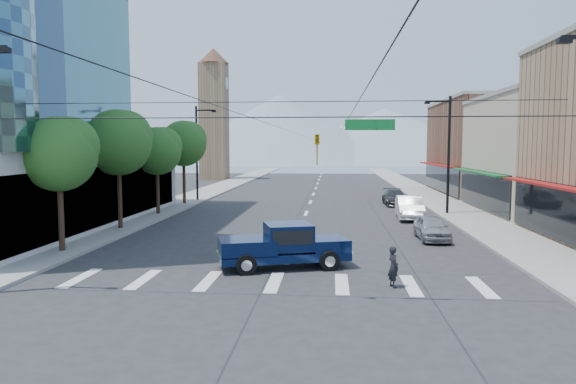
% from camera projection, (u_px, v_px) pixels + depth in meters
% --- Properties ---
extents(ground, '(160.00, 160.00, 0.00)m').
position_uv_depth(ground, '(275.00, 294.00, 18.31)').
color(ground, '#28282B').
rests_on(ground, ground).
extents(sidewalk_left, '(4.00, 120.00, 0.15)m').
position_uv_depth(sidewalk_left, '(210.00, 191.00, 59.02)').
color(sidewalk_left, gray).
rests_on(sidewalk_left, ground).
extents(sidewalk_right, '(4.00, 120.00, 0.15)m').
position_uv_depth(sidewalk_right, '(422.00, 193.00, 56.97)').
color(sidewalk_right, gray).
rests_on(sidewalk_right, ground).
extents(shop_mid, '(12.00, 14.00, 9.00)m').
position_uv_depth(shop_mid, '(563.00, 156.00, 40.02)').
color(shop_mid, tan).
rests_on(shop_mid, ground).
extents(shop_far, '(12.00, 18.00, 10.00)m').
position_uv_depth(shop_far, '(498.00, 148.00, 55.85)').
color(shop_far, brown).
rests_on(shop_far, ground).
extents(clock_tower, '(4.80, 4.80, 20.40)m').
position_uv_depth(clock_tower, '(214.00, 111.00, 80.28)').
color(clock_tower, '#8C6B4C').
rests_on(clock_tower, ground).
extents(mountain_left, '(80.00, 80.00, 22.00)m').
position_uv_depth(mountain_left, '(280.00, 128.00, 167.45)').
color(mountain_left, gray).
rests_on(mountain_left, ground).
extents(mountain_right, '(90.00, 90.00, 18.00)m').
position_uv_depth(mountain_right, '(385.00, 135.00, 174.57)').
color(mountain_right, gray).
rests_on(mountain_right, ground).
extents(tree_near, '(3.65, 3.64, 6.71)m').
position_uv_depth(tree_near, '(62.00, 152.00, 24.86)').
color(tree_near, black).
rests_on(tree_near, ground).
extents(tree_midnear, '(4.09, 4.09, 7.52)m').
position_uv_depth(tree_midnear, '(121.00, 141.00, 31.75)').
color(tree_midnear, black).
rests_on(tree_midnear, ground).
extents(tree_midfar, '(3.65, 3.64, 6.71)m').
position_uv_depth(tree_midfar, '(159.00, 150.00, 38.75)').
color(tree_midfar, black).
rests_on(tree_midfar, ground).
extents(tree_far, '(4.09, 4.09, 7.52)m').
position_uv_depth(tree_far, '(185.00, 142.00, 45.64)').
color(tree_far, black).
rests_on(tree_far, ground).
extents(signal_rig, '(21.80, 0.20, 9.00)m').
position_uv_depth(signal_rig, '(277.00, 165.00, 16.88)').
color(signal_rig, black).
rests_on(signal_rig, ground).
extents(lamp_pole_nw, '(2.00, 0.25, 9.00)m').
position_uv_depth(lamp_pole_nw, '(198.00, 149.00, 48.54)').
color(lamp_pole_nw, black).
rests_on(lamp_pole_nw, ground).
extents(lamp_pole_ne, '(2.00, 0.25, 9.00)m').
position_uv_depth(lamp_pole_ne, '(447.00, 150.00, 38.79)').
color(lamp_pole_ne, black).
rests_on(lamp_pole_ne, ground).
extents(pickup_truck, '(5.99, 3.56, 1.92)m').
position_uv_depth(pickup_truck, '(283.00, 245.00, 22.19)').
color(pickup_truck, '#071538').
rests_on(pickup_truck, ground).
extents(pedestrian, '(0.55, 0.66, 1.55)m').
position_uv_depth(pedestrian, '(393.00, 267.00, 19.11)').
color(pedestrian, black).
rests_on(pedestrian, ground).
extents(parked_car_near, '(1.65, 4.01, 1.36)m').
position_uv_depth(parked_car_near, '(432.00, 228.00, 28.78)').
color(parked_car_near, '#9C9B9F').
rests_on(parked_car_near, ground).
extents(parked_car_mid, '(1.97, 5.06, 1.64)m').
position_uv_depth(parked_car_mid, '(409.00, 208.00, 37.06)').
color(parked_car_mid, white).
rests_on(parked_car_mid, ground).
extents(parked_car_far, '(2.01, 4.75, 1.37)m').
position_uv_depth(parked_car_far, '(395.00, 197.00, 45.63)').
color(parked_car_far, '#2E2E31').
rests_on(parked_car_far, ground).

